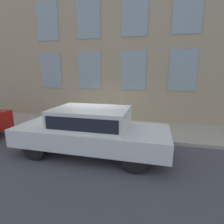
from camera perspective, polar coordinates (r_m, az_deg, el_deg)
name	(u,v)px	position (r m, az deg, el deg)	size (l,w,h in m)	color
ground_plane	(94,138)	(7.58, -5.76, -8.48)	(80.00, 80.00, 0.00)	#47474C
sidewalk	(104,127)	(8.84, -2.66, -4.86)	(2.87, 60.00, 0.13)	#A8A093
building_facade	(111,28)	(10.23, -0.18, 25.65)	(0.33, 40.00, 10.05)	tan
fire_hydrant	(102,125)	(7.74, -3.29, -4.12)	(0.37, 0.48, 0.71)	gold
person	(122,115)	(7.67, 3.32, -0.86)	(0.32, 0.21, 1.34)	#998466
parked_car_white_near	(91,128)	(5.98, -6.78, -5.34)	(1.98, 5.13, 1.58)	black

